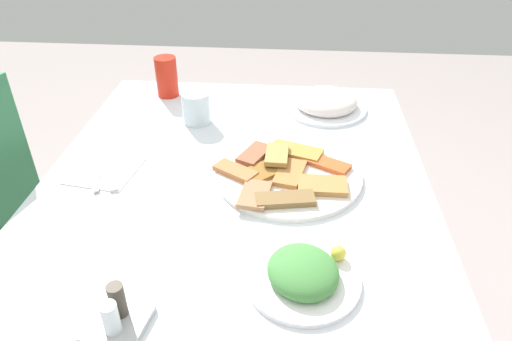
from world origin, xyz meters
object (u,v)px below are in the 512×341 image
object	(u,v)px
drinking_glass	(196,108)
pide_platter	(286,173)
fork	(112,169)
salad_plate_greens	(303,273)
soda_can	(167,77)
paper_napkin	(105,170)
dining_table	(235,211)
spoon	(97,169)
condiment_caddy	(116,317)
salad_plate_rice	(326,103)

from	to	relation	value
drinking_glass	pide_platter	bearing A→B (deg)	-134.43
drinking_glass	fork	bearing A→B (deg)	149.82
salad_plate_greens	soda_can	distance (m)	0.85
soda_can	paper_napkin	world-z (taller)	soda_can
dining_table	paper_napkin	distance (m)	0.32
drinking_glass	spoon	size ratio (longest dim) A/B	0.46
pide_platter	condiment_caddy	world-z (taller)	condiment_caddy
paper_napkin	condiment_caddy	size ratio (longest dim) A/B	1.41
spoon	dining_table	bearing A→B (deg)	-114.50
dining_table	salad_plate_rice	xyz separation A→B (m)	(0.41, -0.22, 0.10)
pide_platter	fork	xyz separation A→B (m)	(-0.01, 0.41, -0.01)
pide_platter	salad_plate_rice	distance (m)	0.38
dining_table	paper_napkin	world-z (taller)	paper_napkin
spoon	soda_can	bearing A→B (deg)	-27.68
soda_can	pide_platter	bearing A→B (deg)	-138.04
paper_napkin	spoon	xyz separation A→B (m)	(0.00, 0.02, 0.00)
salad_plate_rice	paper_napkin	world-z (taller)	salad_plate_rice
pide_platter	soda_can	size ratio (longest dim) A/B	2.88
salad_plate_greens	fork	distance (m)	0.55
salad_plate_greens	drinking_glass	size ratio (longest dim) A/B	2.32
pide_platter	salad_plate_rice	bearing A→B (deg)	-16.17
pide_platter	salad_plate_rice	world-z (taller)	salad_plate_rice
dining_table	paper_napkin	xyz separation A→B (m)	(0.03, 0.31, 0.08)
soda_can	condiment_caddy	xyz separation A→B (m)	(-0.86, -0.13, -0.04)
dining_table	fork	bearing A→B (deg)	83.82
soda_can	spoon	distance (m)	0.44
dining_table	condiment_caddy	size ratio (longest dim) A/B	10.86
spoon	pide_platter	bearing A→B (deg)	-107.52
paper_napkin	condiment_caddy	xyz separation A→B (m)	(-0.43, -0.18, 0.02)
dining_table	fork	size ratio (longest dim) A/B	6.41
dining_table	pide_platter	bearing A→B (deg)	-69.69
spoon	paper_napkin	bearing A→B (deg)	-108.99
dining_table	soda_can	bearing A→B (deg)	29.47
pide_platter	soda_can	world-z (taller)	soda_can
pide_platter	spoon	size ratio (longest dim) A/B	1.85
dining_table	condiment_caddy	world-z (taller)	condiment_caddy
salad_plate_rice	paper_napkin	size ratio (longest dim) A/B	1.62
drinking_glass	fork	distance (m)	0.31
pide_platter	drinking_glass	bearing A→B (deg)	45.57
drinking_glass	fork	size ratio (longest dim) A/B	0.49
paper_napkin	condiment_caddy	world-z (taller)	condiment_caddy
salad_plate_rice	condiment_caddy	distance (m)	0.88
spoon	salad_plate_greens	bearing A→B (deg)	-141.39
salad_plate_rice	soda_can	xyz separation A→B (m)	(0.06, 0.49, 0.04)
pide_platter	spoon	bearing A→B (deg)	91.46
salad_plate_greens	soda_can	world-z (taller)	soda_can
soda_can	salad_plate_rice	bearing A→B (deg)	-97.16
dining_table	spoon	world-z (taller)	spoon
salad_plate_rice	drinking_glass	xyz separation A→B (m)	(-0.11, 0.36, 0.02)
dining_table	salad_plate_greens	bearing A→B (deg)	-150.61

